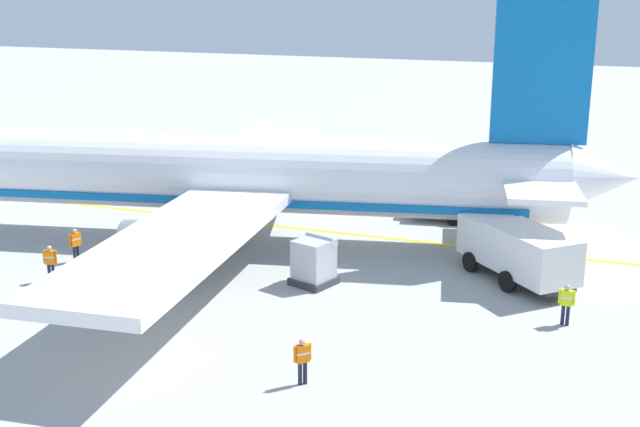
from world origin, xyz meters
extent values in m
cylinder|color=white|center=(19.00, 22.81, 3.50)|extent=(11.05, 36.02, 3.80)
cone|color=white|center=(22.99, 3.62, 3.90)|extent=(3.81, 3.79, 3.23)
cube|color=white|center=(10.46, 18.99, 2.83)|extent=(16.40, 6.38, 0.50)
cylinder|color=slate|center=(12.78, 21.31, 1.63)|extent=(2.81, 3.58, 2.20)
cube|color=white|center=(28.36, 22.71, 2.83)|extent=(16.70, 9.45, 0.50)
cylinder|color=slate|center=(25.31, 23.92, 1.63)|extent=(2.81, 3.58, 2.20)
cube|color=#0C66B2|center=(22.36, 6.66, 8.65)|extent=(1.25, 4.38, 6.50)
cube|color=white|center=(22.36, 6.66, 3.90)|extent=(10.83, 5.25, 0.24)
cube|color=#0C66B2|center=(19.00, 22.81, 2.46)|extent=(10.13, 32.46, 0.36)
cylinder|color=black|center=(16.76, 20.81, 0.55)|extent=(0.57, 1.15, 1.10)
cylinder|color=gray|center=(16.76, 20.81, 1.35)|extent=(0.20, 0.20, 0.50)
cylinder|color=black|center=(21.85, 21.87, 0.55)|extent=(0.57, 1.15, 1.10)
cylinder|color=gray|center=(21.85, 21.87, 1.35)|extent=(0.20, 0.20, 0.50)
cube|color=white|center=(19.82, 8.29, 1.50)|extent=(2.82, 2.83, 1.80)
cube|color=#192333|center=(20.43, 8.88, 1.86)|extent=(1.34, 1.38, 0.94)
cube|color=white|center=(17.63, 6.17, 1.56)|extent=(4.62, 4.57, 1.92)
cube|color=#262628|center=(18.28, 6.79, 0.52)|extent=(5.46, 5.35, 0.16)
cylinder|color=black|center=(18.84, 8.87, 0.45)|extent=(0.84, 0.83, 0.90)
cylinder|color=black|center=(20.37, 7.29, 0.45)|extent=(0.84, 0.83, 0.90)
cylinder|color=black|center=(16.87, 6.96, 0.45)|extent=(0.84, 0.83, 0.90)
cylinder|color=black|center=(18.40, 5.37, 0.45)|extent=(0.84, 0.83, 0.90)
cube|color=yellow|center=(27.40, 7.89, 1.50)|extent=(2.47, 2.14, 1.80)
cube|color=#192333|center=(27.54, 7.05, 1.86)|extent=(1.84, 0.38, 0.94)
cube|color=#4C4C51|center=(26.85, 11.16, 0.72)|extent=(2.97, 5.14, 0.24)
cube|color=#2D2D33|center=(26.79, 11.56, 1.70)|extent=(1.71, 5.06, 2.10)
cube|color=#262628|center=(27.00, 10.28, 0.52)|extent=(2.62, 6.80, 0.16)
cylinder|color=black|center=(28.44, 8.37, 0.45)|extent=(0.42, 0.93, 0.90)
cylinder|color=black|center=(26.27, 8.00, 0.45)|extent=(0.42, 0.93, 0.90)
cylinder|color=black|center=(27.94, 11.35, 0.45)|extent=(0.42, 0.93, 0.90)
cylinder|color=black|center=(25.77, 10.98, 0.45)|extent=(0.42, 0.93, 0.90)
cube|color=#333338|center=(14.84, 14.94, 0.15)|extent=(2.08, 2.08, 0.30)
cube|color=#B2B7C1|center=(14.84, 14.94, 1.15)|extent=(1.83, 1.83, 1.69)
cube|color=#B2B7C1|center=(15.32, 14.78, 1.84)|extent=(1.03, 1.58, 0.54)
cylinder|color=#191E33|center=(13.58, 26.39, 0.40)|extent=(0.14, 0.14, 0.81)
cylinder|color=#191E33|center=(13.75, 26.33, 0.40)|extent=(0.14, 0.14, 0.81)
cube|color=orange|center=(13.67, 26.36, 1.11)|extent=(0.49, 0.36, 0.61)
cube|color=silver|center=(13.67, 26.36, 1.14)|extent=(0.50, 0.37, 0.06)
sphere|color=tan|center=(13.67, 26.36, 1.52)|extent=(0.22, 0.22, 0.22)
cylinder|color=orange|center=(13.42, 26.46, 1.14)|extent=(0.09, 0.09, 0.58)
cylinder|color=orange|center=(13.92, 26.27, 1.14)|extent=(0.09, 0.09, 0.58)
cylinder|color=#191E33|center=(11.09, 25.88, 0.41)|extent=(0.14, 0.14, 0.82)
cylinder|color=#191E33|center=(11.14, 25.70, 0.41)|extent=(0.14, 0.14, 0.82)
cube|color=orange|center=(11.12, 25.79, 1.12)|extent=(0.33, 0.48, 0.61)
cube|color=silver|center=(11.12, 25.79, 1.15)|extent=(0.35, 0.50, 0.06)
sphere|color=tan|center=(11.12, 25.79, 1.54)|extent=(0.22, 0.22, 0.22)
cylinder|color=orange|center=(11.04, 26.05, 1.15)|extent=(0.09, 0.09, 0.58)
cylinder|color=orange|center=(11.19, 25.53, 1.15)|extent=(0.09, 0.09, 0.58)
cylinder|color=#191E33|center=(6.05, 12.08, 0.40)|extent=(0.14, 0.14, 0.79)
cylinder|color=#191E33|center=(6.18, 11.95, 0.40)|extent=(0.14, 0.14, 0.79)
cube|color=orange|center=(6.11, 12.01, 1.09)|extent=(0.47, 0.47, 0.59)
cube|color=silver|center=(6.11, 12.01, 1.12)|extent=(0.48, 0.48, 0.06)
sphere|color=tan|center=(6.11, 12.01, 1.49)|extent=(0.21, 0.21, 0.21)
cylinder|color=orange|center=(5.92, 12.20, 1.12)|extent=(0.09, 0.09, 0.56)
cylinder|color=orange|center=(6.30, 11.82, 1.12)|extent=(0.09, 0.09, 0.56)
cylinder|color=#191E33|center=(14.04, 4.28, 0.41)|extent=(0.14, 0.14, 0.81)
cylinder|color=#191E33|center=(14.06, 4.46, 0.41)|extent=(0.14, 0.14, 0.81)
cube|color=#CCE519|center=(14.05, 4.37, 1.12)|extent=(0.25, 0.46, 0.61)
cube|color=silver|center=(14.05, 4.37, 1.15)|extent=(0.26, 0.47, 0.06)
sphere|color=tan|center=(14.05, 4.37, 1.53)|extent=(0.22, 0.22, 0.22)
cylinder|color=#CCE519|center=(14.03, 4.10, 1.15)|extent=(0.09, 0.09, 0.58)
cylinder|color=#CCE519|center=(14.07, 4.64, 1.15)|extent=(0.09, 0.09, 0.58)
cube|color=yellow|center=(22.33, 17.81, 0.01)|extent=(0.30, 60.00, 0.01)
camera|label=1|loc=(-16.37, 3.07, 12.65)|focal=45.99mm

